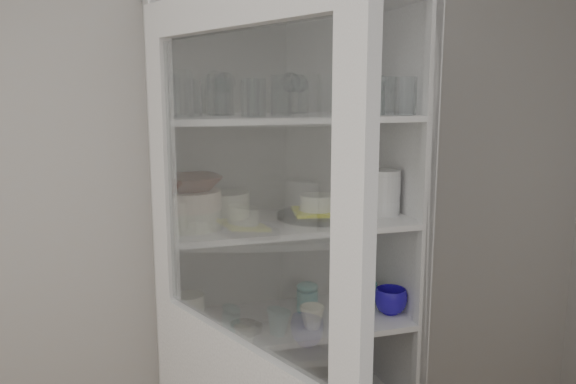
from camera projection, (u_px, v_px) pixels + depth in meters
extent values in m
cube|color=#B5B0AA|center=(226.00, 202.00, 2.31)|extent=(3.60, 0.02, 2.60)
cube|color=#B3B3B3|center=(162.00, 284.00, 2.06)|extent=(0.03, 0.45, 2.10)
cube|color=#B3B3B3|center=(399.00, 261.00, 2.34)|extent=(0.03, 0.45, 2.10)
cube|color=gray|center=(274.00, 257.00, 2.40)|extent=(1.00, 0.03, 2.10)
cube|color=white|center=(289.00, 321.00, 2.22)|extent=(0.94, 0.42, 0.02)
cube|color=white|center=(289.00, 223.00, 2.15)|extent=(0.94, 0.42, 0.02)
cube|color=white|center=(289.00, 118.00, 2.08)|extent=(0.94, 0.42, 0.02)
cube|color=#B3B3B3|center=(235.00, 6.00, 1.34)|extent=(0.38, 0.85, 0.10)
cube|color=#B3B3B3|center=(164.00, 173.00, 1.73)|extent=(0.07, 0.10, 0.80)
cube|color=#B3B3B3|center=(353.00, 218.00, 1.11)|extent=(0.07, 0.10, 0.80)
cube|color=silver|center=(238.00, 191.00, 1.42)|extent=(0.29, 0.67, 0.78)
cylinder|color=silver|center=(181.00, 94.00, 1.81)|extent=(0.09, 0.09, 0.16)
cylinder|color=silver|center=(250.00, 98.00, 1.92)|extent=(0.08, 0.08, 0.13)
cylinder|color=silver|center=(256.00, 98.00, 1.88)|extent=(0.08, 0.08, 0.13)
cylinder|color=silver|center=(281.00, 96.00, 1.93)|extent=(0.08, 0.08, 0.14)
cylinder|color=silver|center=(377.00, 98.00, 2.03)|extent=(0.08, 0.08, 0.12)
cylinder|color=silver|center=(387.00, 96.00, 2.05)|extent=(0.08, 0.08, 0.14)
cylinder|color=silver|center=(407.00, 96.00, 2.05)|extent=(0.09, 0.09, 0.14)
cylinder|color=silver|center=(217.00, 95.00, 2.02)|extent=(0.09, 0.09, 0.15)
cylinder|color=silver|center=(193.00, 98.00, 1.95)|extent=(0.08, 0.08, 0.12)
cylinder|color=silver|center=(224.00, 97.00, 2.01)|extent=(0.07, 0.07, 0.13)
cylinder|color=silver|center=(191.00, 219.00, 2.02)|extent=(0.22, 0.22, 0.07)
cylinder|color=silver|center=(224.00, 204.00, 2.21)|extent=(0.20, 0.20, 0.10)
cylinder|color=beige|center=(191.00, 200.00, 2.01)|extent=(0.24, 0.24, 0.07)
imported|color=#481F15|center=(190.00, 183.00, 2.00)|extent=(0.25, 0.25, 0.05)
cylinder|color=silver|center=(317.00, 215.00, 2.19)|extent=(0.33, 0.33, 0.02)
cube|color=yellow|center=(317.00, 212.00, 2.19)|extent=(0.21, 0.21, 0.01)
cylinder|color=silver|center=(318.00, 202.00, 2.18)|extent=(0.17, 0.17, 0.06)
cylinder|color=silver|center=(384.00, 192.00, 2.24)|extent=(0.13, 0.13, 0.18)
imported|color=#17189C|center=(391.00, 301.00, 2.27)|extent=(0.16, 0.16, 0.10)
imported|color=teal|center=(365.00, 294.00, 2.36)|extent=(0.12, 0.12, 0.10)
imported|color=silver|center=(312.00, 317.00, 2.12)|extent=(0.11, 0.11, 0.09)
cylinder|color=teal|center=(307.00, 301.00, 2.29)|extent=(0.09, 0.09, 0.09)
ellipsoid|color=teal|center=(307.00, 288.00, 2.28)|extent=(0.09, 0.09, 0.02)
cylinder|color=#B3B3B3|center=(244.00, 328.00, 2.08)|extent=(0.10, 0.10, 0.04)
cylinder|color=silver|center=(190.00, 311.00, 2.13)|extent=(0.14, 0.14, 0.13)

